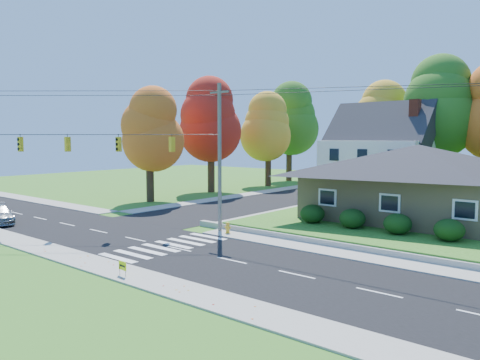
# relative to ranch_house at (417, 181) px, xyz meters

# --- Properties ---
(ground) EXTENTS (120.00, 120.00, 0.00)m
(ground) POSITION_rel_ranch_house_xyz_m (-8.00, -16.00, -3.27)
(ground) COLOR #3D7923
(road_main) EXTENTS (90.00, 8.00, 0.02)m
(road_main) POSITION_rel_ranch_house_xyz_m (-8.00, -16.00, -3.26)
(road_main) COLOR black
(road_main) RESTS_ON ground
(road_cross) EXTENTS (8.00, 44.00, 0.02)m
(road_cross) POSITION_rel_ranch_house_xyz_m (-16.00, 10.00, -3.25)
(road_cross) COLOR black
(road_cross) RESTS_ON ground
(sidewalk_north) EXTENTS (90.00, 2.00, 0.08)m
(sidewalk_north) POSITION_rel_ranch_house_xyz_m (-8.00, -11.00, -3.23)
(sidewalk_north) COLOR #9C9A90
(sidewalk_north) RESTS_ON ground
(sidewalk_south) EXTENTS (90.00, 2.00, 0.08)m
(sidewalk_south) POSITION_rel_ranch_house_xyz_m (-8.00, -21.00, -3.23)
(sidewalk_south) COLOR #9C9A90
(sidewalk_south) RESTS_ON ground
(ranch_house) EXTENTS (14.60, 10.60, 5.40)m
(ranch_house) POSITION_rel_ranch_house_xyz_m (0.00, 0.00, 0.00)
(ranch_house) COLOR tan
(ranch_house) RESTS_ON lawn
(colonial_house) EXTENTS (10.40, 8.40, 9.60)m
(colonial_house) POSITION_rel_ranch_house_xyz_m (-7.96, 12.00, 1.32)
(colonial_house) COLOR silver
(colonial_house) RESTS_ON lawn
(hedge_row) EXTENTS (10.70, 1.70, 1.27)m
(hedge_row) POSITION_rel_ranch_house_xyz_m (-0.50, -6.20, -2.13)
(hedge_row) COLOR #163A10
(hedge_row) RESTS_ON lawn
(traffic_infrastructure) EXTENTS (38.10, 10.66, 10.00)m
(traffic_infrastructure) POSITION_rel_ranch_house_xyz_m (-8.15, -14.65, 1.88)
(traffic_infrastructure) COLOR #666059
(traffic_infrastructure) RESTS_ON ground
(tree_lot_0) EXTENTS (6.72, 6.72, 12.51)m
(tree_lot_0) POSITION_rel_ranch_house_xyz_m (-10.00, 18.00, 5.04)
(tree_lot_0) COLOR #3F2A19
(tree_lot_0) RESTS_ON lawn
(tree_lot_1) EXTENTS (7.84, 7.84, 14.60)m
(tree_lot_1) POSITION_rel_ranch_house_xyz_m (-4.00, 17.00, 6.35)
(tree_lot_1) COLOR #3F2A19
(tree_lot_1) RESTS_ON lawn
(tree_west_0) EXTENTS (6.16, 6.16, 11.47)m
(tree_west_0) POSITION_rel_ranch_house_xyz_m (-25.00, -4.00, 3.89)
(tree_west_0) COLOR #3F2A19
(tree_west_0) RESTS_ON ground
(tree_west_1) EXTENTS (7.28, 7.28, 13.56)m
(tree_west_1) POSITION_rel_ranch_house_xyz_m (-26.00, 6.00, 5.20)
(tree_west_1) COLOR #3F2A19
(tree_west_1) RESTS_ON ground
(tree_west_2) EXTENTS (6.72, 6.72, 12.51)m
(tree_west_2) POSITION_rel_ranch_house_xyz_m (-25.00, 16.00, 4.54)
(tree_west_2) COLOR #3F2A19
(tree_west_2) RESTS_ON ground
(tree_west_3) EXTENTS (7.84, 7.84, 14.60)m
(tree_west_3) POSITION_rel_ranch_house_xyz_m (-27.00, 24.00, 5.85)
(tree_west_3) COLOR #3F2A19
(tree_west_3) RESTS_ON ground
(white_car) EXTENTS (3.05, 4.97, 1.55)m
(white_car) POSITION_rel_ranch_house_xyz_m (-15.77, 19.84, -2.47)
(white_car) COLOR white
(white_car) RESTS_ON road_cross
(fire_hydrant) EXTENTS (0.46, 0.37, 0.83)m
(fire_hydrant) POSITION_rel_ranch_house_xyz_m (-8.55, -11.08, -2.87)
(fire_hydrant) COLOR gold
(fire_hydrant) RESTS_ON ground
(yard_sign) EXTENTS (0.60, 0.09, 0.75)m
(yard_sign) POSITION_rel_ranch_house_xyz_m (-5.94, -21.41, -2.73)
(yard_sign) COLOR black
(yard_sign) RESTS_ON ground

